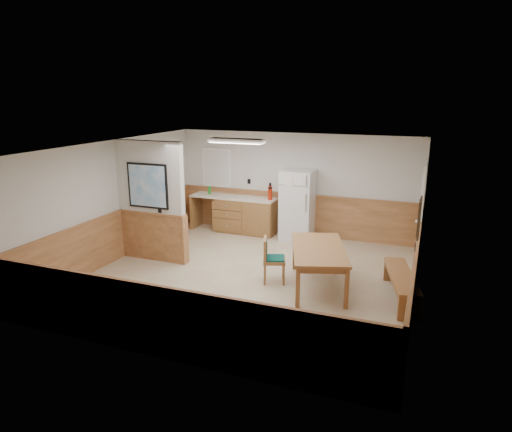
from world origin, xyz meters
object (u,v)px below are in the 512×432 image
at_px(dining_table, 319,253).
at_px(dining_chair, 270,256).
at_px(dining_bench, 401,280).
at_px(soap_bottle, 209,190).
at_px(refrigerator, 297,205).
at_px(fire_extinguisher, 270,192).

distance_m(dining_table, dining_chair, 0.91).
xyz_separation_m(dining_table, dining_bench, (1.44, 0.01, -0.31)).
bearing_deg(soap_bottle, dining_chair, -46.45).
distance_m(refrigerator, dining_table, 2.85).
bearing_deg(dining_bench, soap_bottle, 138.35).
bearing_deg(fire_extinguisher, dining_bench, -14.40).
relative_size(dining_table, dining_bench, 1.17).
height_order(dining_bench, fire_extinguisher, fire_extinguisher).
distance_m(dining_table, dining_bench, 1.48).
relative_size(dining_table, soap_bottle, 9.67).
bearing_deg(soap_bottle, dining_bench, -28.24).
bearing_deg(soap_bottle, dining_table, -37.26).
relative_size(refrigerator, dining_bench, 0.97).
xyz_separation_m(dining_bench, soap_bottle, (-4.95, 2.66, 0.66)).
xyz_separation_m(refrigerator, soap_bottle, (-2.36, 0.07, 0.17)).
bearing_deg(fire_extinguisher, refrigerator, 21.36).
xyz_separation_m(dining_bench, fire_extinguisher, (-3.29, 2.63, 0.74)).
height_order(dining_bench, soap_bottle, soap_bottle).
relative_size(fire_extinguisher, soap_bottle, 2.00).
distance_m(dining_bench, fire_extinguisher, 4.28).
relative_size(dining_bench, fire_extinguisher, 4.13).
bearing_deg(fire_extinguisher, soap_bottle, -156.85).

